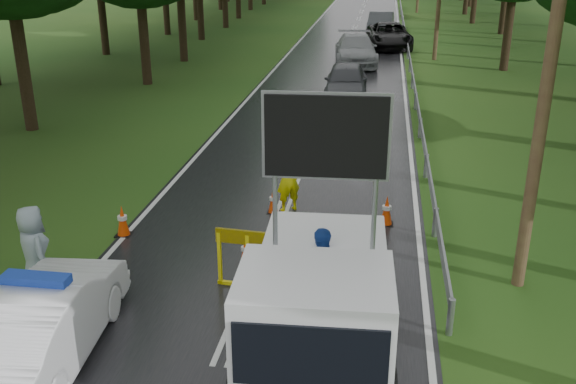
% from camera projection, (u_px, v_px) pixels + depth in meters
% --- Properties ---
extents(ground, '(160.00, 160.00, 0.00)m').
position_uv_depth(ground, '(240.00, 317.00, 11.60)').
color(ground, '#1C4814').
rests_on(ground, ground).
extents(road, '(7.00, 140.00, 0.02)m').
position_uv_depth(road, '(345.00, 52.00, 39.22)').
color(road, black).
rests_on(road, ground).
extents(guardrail, '(0.12, 60.06, 0.70)m').
position_uv_depth(guardrail, '(407.00, 45.00, 38.21)').
color(guardrail, gray).
rests_on(guardrail, ground).
extents(utility_pole_near, '(1.40, 0.24, 10.00)m').
position_uv_depth(utility_pole_near, '(556.00, 22.00, 10.88)').
color(utility_pole_near, '#4E3324').
rests_on(utility_pole_near, ground).
extents(police_sedan, '(1.85, 4.40, 1.55)m').
position_uv_depth(police_sedan, '(43.00, 323.00, 10.17)').
color(police_sedan, white).
rests_on(police_sedan, ground).
extents(work_truck, '(2.49, 5.21, 4.07)m').
position_uv_depth(work_truck, '(319.00, 300.00, 10.05)').
color(work_truck, gray).
rests_on(work_truck, ground).
extents(barrier, '(2.98, 0.30, 1.23)m').
position_uv_depth(barrier, '(291.00, 250.00, 12.08)').
color(barrier, yellow).
rests_on(barrier, ground).
extents(officer, '(0.76, 0.71, 1.75)m').
position_uv_depth(officer, '(288.00, 178.00, 15.87)').
color(officer, '#FFFD0D').
rests_on(officer, ground).
extents(civilian, '(1.00, 0.97, 1.62)m').
position_uv_depth(civilian, '(324.00, 270.00, 11.57)').
color(civilian, '#173C9A').
rests_on(civilian, ground).
extents(bystander_right, '(1.04, 1.02, 1.81)m').
position_uv_depth(bystander_right, '(34.00, 251.00, 12.08)').
color(bystander_right, gray).
rests_on(bystander_right, ground).
extents(queue_car_first, '(1.93, 4.48, 1.51)m').
position_uv_depth(queue_car_first, '(346.00, 82.00, 27.30)').
color(queue_car_first, '#3F4046').
rests_on(queue_car_first, ground).
extents(queue_car_second, '(2.71, 5.62, 1.58)m').
position_uv_depth(queue_car_second, '(356.00, 50.00, 35.09)').
color(queue_car_second, '#92959A').
rests_on(queue_car_second, ground).
extents(queue_car_third, '(3.12, 5.84, 1.56)m').
position_uv_depth(queue_car_third, '(389.00, 36.00, 40.37)').
color(queue_car_third, black).
rests_on(queue_car_third, ground).
extents(queue_car_fourth, '(1.92, 4.93, 1.60)m').
position_uv_depth(queue_car_fourth, '(381.00, 24.00, 45.97)').
color(queue_car_fourth, '#43464B').
rests_on(queue_car_fourth, ground).
extents(cone_center, '(0.30, 0.30, 0.64)m').
position_uv_depth(cone_center, '(246.00, 252.00, 13.37)').
color(cone_center, black).
rests_on(cone_center, ground).
extents(cone_far, '(0.31, 0.31, 0.65)m').
position_uv_depth(cone_far, '(273.00, 201.00, 15.93)').
color(cone_far, black).
rests_on(cone_far, ground).
extents(cone_left_mid, '(0.35, 0.35, 0.75)m').
position_uv_depth(cone_left_mid, '(123.00, 221.00, 14.70)').
color(cone_left_mid, black).
rests_on(cone_left_mid, ground).
extents(cone_right, '(0.35, 0.35, 0.74)m').
position_uv_depth(cone_right, '(387.00, 211.00, 15.26)').
color(cone_right, black).
rests_on(cone_right, ground).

